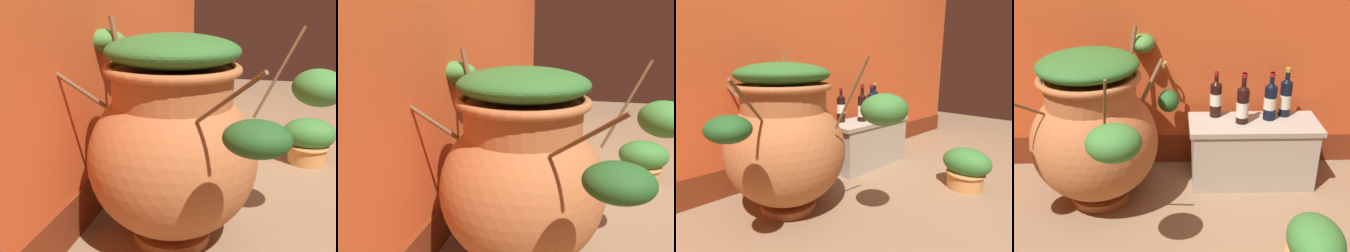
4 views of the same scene
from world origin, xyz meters
The scene contains 8 objects.
ground_plane centered at (0.00, 0.00, 0.00)m, with size 7.00×7.00×0.00m, color #896B4C.
terracotta_urn centered at (-0.41, 0.69, 0.45)m, with size 1.00×1.31×0.93m.
stone_ledge centered at (0.49, 0.86, 0.21)m, with size 0.77×0.31×0.40m.
wine_bottle_left centered at (0.41, 0.86, 0.51)m, with size 0.07×0.07×0.30m.
wine_bottle_middle centered at (0.58, 0.90, 0.52)m, with size 0.07×0.07×0.29m.
wine_bottle_right centered at (0.68, 0.95, 0.52)m, with size 0.07×0.07×0.30m.
wine_bottle_back centered at (0.27, 0.95, 0.52)m, with size 0.07×0.07×0.28m.
potted_shrub centered at (0.64, 0.06, 0.15)m, with size 0.26×0.33×0.29m.
Camera 2 is at (-1.72, 0.43, 1.00)m, focal length 36.51 mm.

